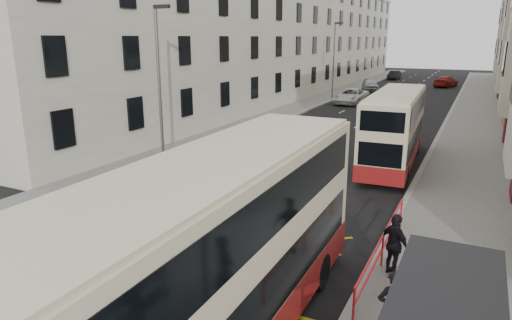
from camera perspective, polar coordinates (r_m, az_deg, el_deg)
The scene contains 18 objects.
ground at distance 12.57m, azimuth -22.00°, elevation -17.93°, with size 200.00×200.00×0.00m, color black.
pavement_right at distance 37.29m, azimuth 25.41°, elevation 3.52°, with size 4.00×120.00×0.15m, color slate.
pavement_left at distance 40.50m, azimuth 2.95°, elevation 5.78°, with size 3.00×120.00×0.15m, color slate.
kerb_right at distance 37.36m, azimuth 22.36°, elevation 3.87°, with size 0.25×120.00×0.15m, color gray.
kerb_left at distance 39.94m, azimuth 4.93°, elevation 5.61°, with size 0.25×120.00×0.15m, color gray.
road_markings at distance 52.79m, azimuth 17.14°, elevation 7.24°, with size 10.00×110.00×0.01m, color silver, non-canonical shape.
terrace_left at distance 56.55m, azimuth 3.79°, elevation 14.97°, with size 9.18×79.00×13.25m.
guard_railing at distance 13.88m, azimuth 15.57°, elevation -10.03°, with size 0.06×6.56×1.01m.
street_lamp_near at distance 23.85m, azimuth -11.95°, elevation 10.01°, with size 0.93×0.18×8.00m.
street_lamp_far at distance 50.91m, azimuth 9.75°, elevation 12.66°, with size 0.93×0.18×8.00m.
double_decker_front at distance 9.54m, azimuth -4.79°, elevation -12.35°, with size 2.71×11.06×4.39m.
double_decker_rear at distance 25.17m, azimuth 16.93°, elevation 3.82°, with size 2.73×9.86×3.89m.
pedestrian_near at distance 10.53m, azimuth 16.65°, elevation -17.51°, with size 0.66×0.43×1.81m, color black.
pedestrian_far at distance 13.43m, azimuth 16.97°, elevation -10.12°, with size 1.06×0.44×1.81m, color black.
white_van at distance 48.26m, azimuth 11.82°, elevation 7.82°, with size 2.54×5.51×1.53m, color silver.
car_silver at distance 60.79m, azimuth 14.08°, elevation 9.17°, with size 1.89×4.71×1.60m, color #A9ACB1.
car_dark at distance 78.13m, azimuth 16.89°, elevation 10.12°, with size 1.46×4.18×1.38m, color black.
car_red at distance 68.59m, azimuth 22.62°, elevation 9.04°, with size 2.05×5.05×1.47m, color maroon.
Camera 1 is at (8.31, -6.71, 6.63)m, focal length 32.00 mm.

